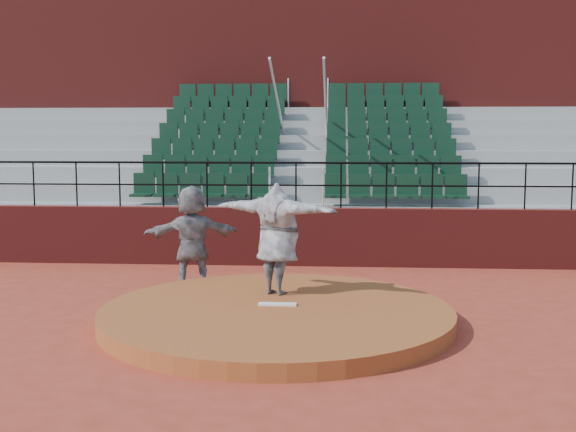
{
  "coord_description": "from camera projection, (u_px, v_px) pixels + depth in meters",
  "views": [
    {
      "loc": [
        0.96,
        -10.97,
        2.96
      ],
      "look_at": [
        0.0,
        2.5,
        1.4
      ],
      "focal_mm": 45.0,
      "sensor_mm": 36.0,
      "label": 1
    }
  ],
  "objects": [
    {
      "name": "ground",
      "position": [
        277.0,
        323.0,
        11.28
      ],
      "size": [
        90.0,
        90.0,
        0.0
      ],
      "primitive_type": "plane",
      "color": "#9E3523",
      "rests_on": "ground"
    },
    {
      "name": "pitchers_mound",
      "position": [
        277.0,
        315.0,
        11.26
      ],
      "size": [
        5.5,
        5.5,
        0.25
      ],
      "primitive_type": "cylinder",
      "color": "#9D4C23",
      "rests_on": "ground"
    },
    {
      "name": "pitching_rubber",
      "position": [
        277.0,
        304.0,
        11.4
      ],
      "size": [
        0.6,
        0.15,
        0.03
      ],
      "primitive_type": "cube",
      "color": "white",
      "rests_on": "pitchers_mound"
    },
    {
      "name": "boundary_wall",
      "position": [
        296.0,
        236.0,
        16.16
      ],
      "size": [
        24.0,
        0.3,
        1.3
      ],
      "primitive_type": "cube",
      "color": "maroon",
      "rests_on": "ground"
    },
    {
      "name": "wall_railing",
      "position": [
        296.0,
        175.0,
        16.0
      ],
      "size": [
        24.04,
        0.05,
        1.03
      ],
      "color": "black",
      "rests_on": "boundary_wall"
    },
    {
      "name": "seating_deck",
      "position": [
        304.0,
        189.0,
        19.68
      ],
      "size": [
        24.0,
        5.97,
        4.63
      ],
      "color": "gray",
      "rests_on": "ground"
    },
    {
      "name": "press_box_facade",
      "position": [
        310.0,
        115.0,
        23.36
      ],
      "size": [
        24.0,
        3.0,
        7.1
      ],
      "primitive_type": "cube",
      "color": "maroon",
      "rests_on": "ground"
    },
    {
      "name": "pitcher",
      "position": [
        277.0,
        239.0,
        12.11
      ],
      "size": [
        2.36,
        1.54,
        1.88
      ],
      "primitive_type": "imported",
      "rotation": [
        0.0,
        0.0,
        2.71
      ],
      "color": "black",
      "rests_on": "pitchers_mound"
    },
    {
      "name": "fielder",
      "position": [
        192.0,
        237.0,
        13.78
      ],
      "size": [
        1.92,
        1.1,
        1.97
      ],
      "primitive_type": "imported",
      "rotation": [
        0.0,
        0.0,
        3.45
      ],
      "color": "black",
      "rests_on": "ground"
    }
  ]
}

